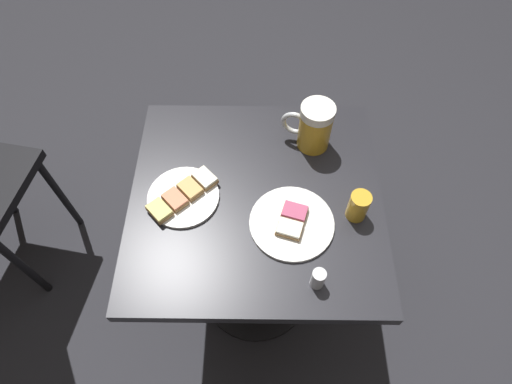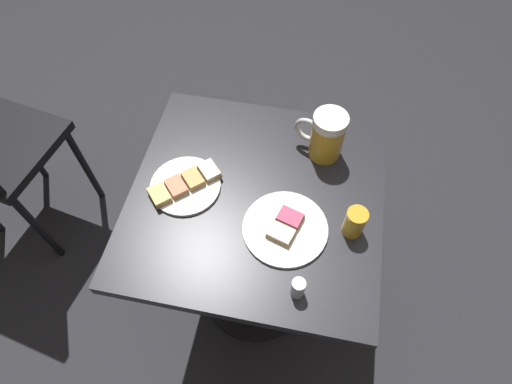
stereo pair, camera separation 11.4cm
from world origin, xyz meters
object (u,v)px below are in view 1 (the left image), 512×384
(plate_far, at_px, (292,223))
(salt_shaker, at_px, (318,279))
(plate_near, at_px, (183,196))
(beer_mug, at_px, (314,126))
(beer_glass_small, at_px, (358,206))

(plate_far, xyz_separation_m, salt_shaker, (0.16, 0.05, 0.02))
(plate_near, bearing_deg, plate_far, 75.06)
(plate_near, distance_m, beer_mug, 0.41)
(plate_far, xyz_separation_m, beer_glass_small, (-0.03, 0.17, 0.04))
(plate_near, bearing_deg, salt_shaker, 55.28)
(beer_mug, bearing_deg, beer_glass_small, 22.93)
(plate_near, height_order, salt_shaker, salt_shaker)
(plate_far, bearing_deg, salt_shaker, 18.59)
(salt_shaker, bearing_deg, beer_mug, 178.31)
(plate_far, height_order, beer_glass_small, beer_glass_small)
(plate_far, distance_m, salt_shaker, 0.17)
(plate_near, height_order, plate_far, same)
(plate_near, xyz_separation_m, salt_shaker, (0.24, 0.35, 0.02))
(plate_near, xyz_separation_m, beer_glass_small, (0.05, 0.46, 0.03))
(plate_far, bearing_deg, beer_glass_small, 100.24)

